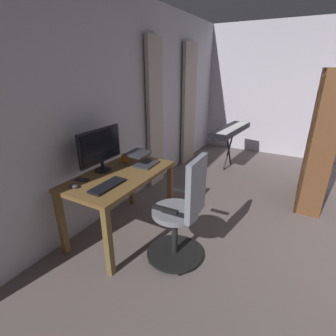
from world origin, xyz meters
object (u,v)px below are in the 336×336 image
(office_chair, at_px, (182,216))
(mug_tea, at_px, (125,158))
(computer_monitor, at_px, (100,147))
(piano_keyboard, at_px, (231,130))
(computer_mouse, at_px, (74,186))
(cell_phone_face_up, at_px, (82,180))
(laptop, at_px, (143,160))
(desk, at_px, (120,183))
(bookshelf, at_px, (316,139))
(computer_keyboard, at_px, (108,186))

(office_chair, distance_m, mug_tea, 1.08)
(computer_monitor, xyz_separation_m, piano_keyboard, (-2.59, 0.69, -0.28))
(computer_monitor, xyz_separation_m, computer_mouse, (0.45, 0.06, -0.25))
(cell_phone_face_up, bearing_deg, computer_mouse, 2.25)
(piano_keyboard, bearing_deg, laptop, -5.26)
(piano_keyboard, bearing_deg, cell_phone_face_up, -8.35)
(desk, relative_size, computer_mouse, 12.23)
(computer_mouse, distance_m, bookshelf, 3.05)
(office_chair, distance_m, bookshelf, 2.23)
(laptop, bearing_deg, computer_mouse, -18.64)
(cell_phone_face_up, bearing_deg, laptop, 138.20)
(computer_keyboard, distance_m, cell_phone_face_up, 0.32)
(computer_mouse, bearing_deg, computer_monitor, -172.55)
(desk, xyz_separation_m, mug_tea, (-0.32, -0.18, 0.15))
(computer_mouse, xyz_separation_m, mug_tea, (-0.79, -0.02, 0.03))
(laptop, xyz_separation_m, bookshelf, (-1.51, 1.73, 0.12))
(office_chair, relative_size, laptop, 3.25)
(office_chair, bearing_deg, computer_mouse, 110.76)
(office_chair, bearing_deg, desk, 82.56)
(desk, height_order, piano_keyboard, piano_keyboard)
(computer_monitor, bearing_deg, office_chair, 86.32)
(office_chair, xyz_separation_m, mug_tea, (-0.40, -0.96, 0.28))
(desk, distance_m, bookshelf, 2.60)
(computer_monitor, height_order, computer_mouse, computer_monitor)
(bookshelf, bearing_deg, mug_tea, -52.00)
(bookshelf, distance_m, piano_keyboard, 1.51)
(cell_phone_face_up, bearing_deg, bookshelf, 118.49)
(office_chair, height_order, bookshelf, bookshelf)
(computer_monitor, xyz_separation_m, cell_phone_face_up, (0.30, -0.00, -0.26))
(computer_monitor, distance_m, computer_mouse, 0.52)
(office_chair, relative_size, computer_monitor, 1.83)
(computer_monitor, height_order, mug_tea, computer_monitor)
(computer_keyboard, bearing_deg, computer_monitor, -131.54)
(mug_tea, bearing_deg, computer_keyboard, 24.27)
(office_chair, relative_size, bookshelf, 0.61)
(office_chair, xyz_separation_m, bookshelf, (-1.94, 1.01, 0.41))
(computer_monitor, relative_size, bookshelf, 0.33)
(computer_keyboard, distance_m, bookshelf, 2.75)
(desk, height_order, bookshelf, bookshelf)
(computer_monitor, xyz_separation_m, computer_keyboard, (0.29, 0.32, -0.25))
(computer_mouse, bearing_deg, bookshelf, 140.00)
(computer_keyboard, height_order, cell_phone_face_up, computer_keyboard)
(computer_monitor, relative_size, laptop, 1.78)
(mug_tea, bearing_deg, computer_monitor, -7.07)
(office_chair, xyz_separation_m, laptop, (-0.43, -0.72, 0.29))
(office_chair, height_order, computer_keyboard, office_chair)
(office_chair, height_order, computer_monitor, computer_monitor)
(computer_keyboard, height_order, bookshelf, bookshelf)
(cell_phone_face_up, xyz_separation_m, mug_tea, (-0.64, 0.04, 0.04))
(laptop, xyz_separation_m, piano_keyboard, (-2.22, 0.40, -0.07))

